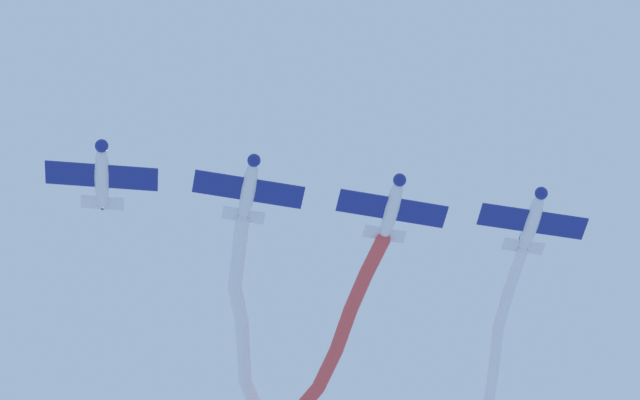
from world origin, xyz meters
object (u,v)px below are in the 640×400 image
object	(u,v)px
airplane_lead	(102,175)
airplane_right_wing	(392,208)
airplane_left_wing	(249,189)
airplane_slot	(532,221)

from	to	relation	value
airplane_lead	airplane_right_wing	distance (m)	16.31
airplane_left_wing	airplane_right_wing	xyz separation A→B (m)	(-1.68, 7.98, -0.30)
airplane_lead	airplane_left_wing	distance (m)	8.17
airplane_right_wing	airplane_slot	xyz separation A→B (m)	(-1.68, 7.97, 0.30)
airplane_left_wing	airplane_lead	bearing A→B (deg)	-93.06
airplane_right_wing	airplane_slot	distance (m)	8.15
airplane_slot	airplane_left_wing	bearing A→B (deg)	-92.24
airplane_slot	airplane_right_wing	bearing A→B (deg)	-92.24
airplane_right_wing	airplane_slot	size ratio (longest dim) A/B	1.00
airplane_lead	airplane_slot	world-z (taller)	airplane_slot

